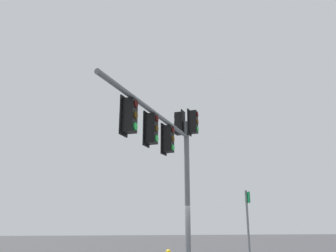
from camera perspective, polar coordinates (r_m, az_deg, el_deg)
name	(u,v)px	position (r m, az deg, el deg)	size (l,w,h in m)	color
signal_mast_assembly	(172,144)	(11.23, 0.63, -3.22)	(3.41, 6.07, 6.22)	slate
route_sign_primary	(248,229)	(10.68, 13.78, -16.94)	(0.10, 0.37, 2.90)	slate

